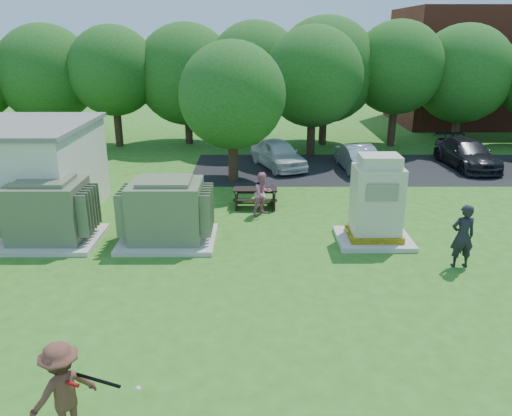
{
  "coord_description": "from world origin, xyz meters",
  "views": [
    {
      "loc": [
        -0.03,
        -10.19,
        6.27
      ],
      "look_at": [
        0.0,
        4.0,
        1.3
      ],
      "focal_mm": 35.0,
      "sensor_mm": 36.0,
      "label": 1
    }
  ],
  "objects_px": {
    "transformer_left": "(49,213)",
    "person_at_picnic": "(263,194)",
    "car_white": "(278,154)",
    "car_silver_a": "(356,156)",
    "picnic_table": "(255,195)",
    "person_by_generator": "(463,236)",
    "car_dark": "(467,154)",
    "transformer_right": "(167,213)",
    "generator_cabinet": "(376,205)",
    "batter": "(63,390)"
  },
  "relations": [
    {
      "from": "transformer_left",
      "to": "person_at_picnic",
      "type": "xyz_separation_m",
      "value": [
        6.75,
        2.5,
        -0.17
      ]
    },
    {
      "from": "transformer_left",
      "to": "car_white",
      "type": "distance_m",
      "value": 12.03
    },
    {
      "from": "car_white",
      "to": "car_silver_a",
      "type": "distance_m",
      "value": 3.78
    },
    {
      "from": "picnic_table",
      "to": "car_silver_a",
      "type": "height_order",
      "value": "car_silver_a"
    },
    {
      "from": "person_by_generator",
      "to": "car_dark",
      "type": "bearing_deg",
      "value": -116.58
    },
    {
      "from": "person_at_picnic",
      "to": "car_dark",
      "type": "xyz_separation_m",
      "value": [
        10.17,
        6.87,
        -0.12
      ]
    },
    {
      "from": "person_at_picnic",
      "to": "car_white",
      "type": "distance_m",
      "value": 6.86
    },
    {
      "from": "transformer_right",
      "to": "person_by_generator",
      "type": "bearing_deg",
      "value": -12.07
    },
    {
      "from": "generator_cabinet",
      "to": "batter",
      "type": "xyz_separation_m",
      "value": [
        -6.87,
        -8.09,
        -0.37
      ]
    },
    {
      "from": "car_silver_a",
      "to": "car_white",
      "type": "bearing_deg",
      "value": -9.81
    },
    {
      "from": "picnic_table",
      "to": "car_dark",
      "type": "relative_size",
      "value": 0.35
    },
    {
      "from": "picnic_table",
      "to": "transformer_right",
      "type": "bearing_deg",
      "value": -128.93
    },
    {
      "from": "transformer_left",
      "to": "picnic_table",
      "type": "height_order",
      "value": "transformer_left"
    },
    {
      "from": "transformer_left",
      "to": "batter",
      "type": "distance_m",
      "value": 8.78
    },
    {
      "from": "car_silver_a",
      "to": "car_dark",
      "type": "height_order",
      "value": "car_dark"
    },
    {
      "from": "generator_cabinet",
      "to": "person_by_generator",
      "type": "distance_m",
      "value": 2.74
    },
    {
      "from": "car_silver_a",
      "to": "car_dark",
      "type": "relative_size",
      "value": 0.83
    },
    {
      "from": "generator_cabinet",
      "to": "batter",
      "type": "bearing_deg",
      "value": -130.32
    },
    {
      "from": "person_by_generator",
      "to": "transformer_left",
      "type": "bearing_deg",
      "value": -12.52
    },
    {
      "from": "person_by_generator",
      "to": "person_at_picnic",
      "type": "relative_size",
      "value": 1.16
    },
    {
      "from": "generator_cabinet",
      "to": "transformer_right",
      "type": "bearing_deg",
      "value": 179.94
    },
    {
      "from": "picnic_table",
      "to": "car_dark",
      "type": "bearing_deg",
      "value": 29.57
    },
    {
      "from": "batter",
      "to": "person_by_generator",
      "type": "distance_m",
      "value": 10.88
    },
    {
      "from": "car_white",
      "to": "picnic_table",
      "type": "bearing_deg",
      "value": -122.27
    },
    {
      "from": "transformer_left",
      "to": "transformer_right",
      "type": "relative_size",
      "value": 1.0
    },
    {
      "from": "generator_cabinet",
      "to": "person_at_picnic",
      "type": "height_order",
      "value": "generator_cabinet"
    },
    {
      "from": "generator_cabinet",
      "to": "car_silver_a",
      "type": "xyz_separation_m",
      "value": [
        1.13,
        8.95,
        -0.59
      ]
    },
    {
      "from": "picnic_table",
      "to": "person_by_generator",
      "type": "xyz_separation_m",
      "value": [
        5.79,
        -5.27,
        0.49
      ]
    },
    {
      "from": "generator_cabinet",
      "to": "car_white",
      "type": "bearing_deg",
      "value": 105.79
    },
    {
      "from": "transformer_left",
      "to": "car_silver_a",
      "type": "xyz_separation_m",
      "value": [
        11.37,
        8.94,
        -0.33
      ]
    },
    {
      "from": "transformer_left",
      "to": "generator_cabinet",
      "type": "bearing_deg",
      "value": -0.04
    },
    {
      "from": "transformer_left",
      "to": "person_at_picnic",
      "type": "distance_m",
      "value": 7.2
    },
    {
      "from": "generator_cabinet",
      "to": "person_by_generator",
      "type": "bearing_deg",
      "value": -42.06
    },
    {
      "from": "generator_cabinet",
      "to": "car_silver_a",
      "type": "height_order",
      "value": "generator_cabinet"
    },
    {
      "from": "transformer_right",
      "to": "picnic_table",
      "type": "xyz_separation_m",
      "value": [
        2.78,
        3.44,
        -0.53
      ]
    },
    {
      "from": "transformer_right",
      "to": "batter",
      "type": "distance_m",
      "value": 8.1
    },
    {
      "from": "picnic_table",
      "to": "person_by_generator",
      "type": "bearing_deg",
      "value": -42.32
    },
    {
      "from": "car_silver_a",
      "to": "picnic_table",
      "type": "bearing_deg",
      "value": 44.06
    },
    {
      "from": "picnic_table",
      "to": "car_dark",
      "type": "distance_m",
      "value": 12.01
    },
    {
      "from": "picnic_table",
      "to": "batter",
      "type": "bearing_deg",
      "value": -105.03
    },
    {
      "from": "car_dark",
      "to": "person_by_generator",
      "type": "bearing_deg",
      "value": -116.29
    },
    {
      "from": "transformer_right",
      "to": "person_at_picnic",
      "type": "relative_size",
      "value": 1.88
    },
    {
      "from": "transformer_left",
      "to": "car_dark",
      "type": "xyz_separation_m",
      "value": [
        16.92,
        9.37,
        -0.29
      ]
    },
    {
      "from": "person_by_generator",
      "to": "car_silver_a",
      "type": "distance_m",
      "value": 10.82
    },
    {
      "from": "generator_cabinet",
      "to": "car_silver_a",
      "type": "distance_m",
      "value": 9.04
    },
    {
      "from": "transformer_right",
      "to": "person_by_generator",
      "type": "height_order",
      "value": "transformer_right"
    },
    {
      "from": "transformer_left",
      "to": "car_silver_a",
      "type": "bearing_deg",
      "value": 38.18
    },
    {
      "from": "generator_cabinet",
      "to": "picnic_table",
      "type": "bearing_deg",
      "value": 137.54
    },
    {
      "from": "car_dark",
      "to": "transformer_right",
      "type": "bearing_deg",
      "value": -148.42
    },
    {
      "from": "car_dark",
      "to": "transformer_left",
      "type": "bearing_deg",
      "value": -154.77
    }
  ]
}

